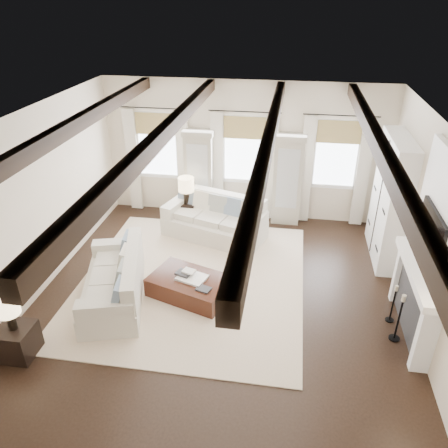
% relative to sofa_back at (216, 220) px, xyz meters
% --- Properties ---
extents(ground, '(7.50, 7.50, 0.00)m').
position_rel_sofa_back_xyz_m(ground, '(0.48, -2.58, -0.38)').
color(ground, black).
rests_on(ground, ground).
extents(room_shell, '(6.54, 7.54, 3.22)m').
position_rel_sofa_back_xyz_m(room_shell, '(1.22, -1.69, 1.51)').
color(room_shell, beige).
rests_on(room_shell, ground).
extents(area_rug, '(4.15, 4.59, 0.02)m').
position_rel_sofa_back_xyz_m(area_rug, '(-0.13, -1.78, -0.37)').
color(area_rug, beige).
rests_on(area_rug, ground).
extents(sofa_back, '(2.39, 1.62, 0.94)m').
position_rel_sofa_back_xyz_m(sofa_back, '(0.00, 0.00, 0.00)').
color(sofa_back, silver).
rests_on(sofa_back, ground).
extents(sofa_left, '(1.49, 2.29, 0.90)m').
position_rel_sofa_back_xyz_m(sofa_left, '(-1.30, -2.55, -0.02)').
color(sofa_left, silver).
rests_on(sofa_left, ground).
extents(ottoman, '(1.60, 1.27, 0.37)m').
position_rel_sofa_back_xyz_m(ottoman, '(-0.07, -2.21, -0.20)').
color(ottoman, black).
rests_on(ottoman, ground).
extents(tray, '(0.59, 0.52, 0.04)m').
position_rel_sofa_back_xyz_m(tray, '(-0.03, -2.22, 0.00)').
color(tray, white).
rests_on(tray, ottoman).
extents(book_lower, '(0.31, 0.27, 0.04)m').
position_rel_sofa_back_xyz_m(book_lower, '(-0.19, -2.17, 0.04)').
color(book_lower, '#262628').
rests_on(book_lower, tray).
extents(book_upper, '(0.26, 0.23, 0.03)m').
position_rel_sofa_back_xyz_m(book_upper, '(-0.10, -2.14, 0.08)').
color(book_upper, beige).
rests_on(book_upper, book_lower).
extents(book_loose, '(0.28, 0.25, 0.03)m').
position_rel_sofa_back_xyz_m(book_loose, '(0.24, -2.51, -0.00)').
color(book_loose, '#262628').
rests_on(book_loose, ottoman).
extents(side_table_front, '(0.51, 0.51, 0.51)m').
position_rel_sofa_back_xyz_m(side_table_front, '(-2.28, -4.05, -0.13)').
color(side_table_front, black).
rests_on(side_table_front, ground).
extents(lamp_front, '(0.33, 0.33, 0.57)m').
position_rel_sofa_back_xyz_m(lamp_front, '(-2.28, -4.05, 0.52)').
color(lamp_front, black).
rests_on(lamp_front, side_table_front).
extents(side_table_back, '(0.40, 0.40, 0.59)m').
position_rel_sofa_back_xyz_m(side_table_back, '(-0.72, 0.34, -0.08)').
color(side_table_back, black).
rests_on(side_table_back, ground).
extents(lamp_back, '(0.36, 0.36, 0.61)m').
position_rel_sofa_back_xyz_m(lamp_back, '(-0.72, 0.34, 0.63)').
color(lamp_back, black).
rests_on(lamp_back, side_table_back).
extents(candlestick_near, '(0.17, 0.17, 0.86)m').
position_rel_sofa_back_xyz_m(candlestick_near, '(3.38, -2.80, -0.03)').
color(candlestick_near, black).
rests_on(candlestick_near, ground).
extents(candlestick_far, '(0.14, 0.14, 0.71)m').
position_rel_sofa_back_xyz_m(candlestick_far, '(3.38, -2.36, -0.09)').
color(candlestick_far, black).
rests_on(candlestick_far, ground).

